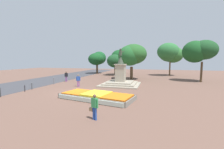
# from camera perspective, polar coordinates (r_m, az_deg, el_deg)

# --- Properties ---
(ground_plane) EXTENTS (87.75, 87.75, 0.00)m
(ground_plane) POSITION_cam_1_polar(r_m,az_deg,el_deg) (17.50, -13.28, -6.69)
(ground_plane) COLOR brown
(street_asphalt_strip) EXTENTS (8.02, 76.78, 0.01)m
(street_asphalt_strip) POSITION_cam_1_polar(r_m,az_deg,el_deg) (24.33, -35.41, -4.13)
(street_asphalt_strip) COLOR #3D3D42
(street_asphalt_strip) RESTS_ON ground_plane
(flower_planter) EXTENTS (7.42, 4.14, 0.59)m
(flower_planter) POSITION_cam_1_polar(r_m,az_deg,el_deg) (14.32, -5.89, -8.26)
(flower_planter) COLOR #38281C
(flower_planter) RESTS_ON ground_plane
(statue_monument) EXTENTS (5.46, 5.46, 5.31)m
(statue_monument) POSITION_cam_1_polar(r_m,az_deg,el_deg) (21.80, 3.23, -1.64)
(statue_monument) COLOR #9E947F
(statue_monument) RESTS_ON ground_plane
(pedestrian_with_handbag) EXTENTS (0.70, 0.39, 1.60)m
(pedestrian_with_handbag) POSITION_cam_1_polar(r_m,az_deg,el_deg) (9.41, -6.74, -11.68)
(pedestrian_with_handbag) COLOR #264CA5
(pedestrian_with_handbag) RESTS_ON ground_plane
(pedestrian_near_planter) EXTENTS (0.53, 0.36, 1.66)m
(pedestrian_near_planter) POSITION_cam_1_polar(r_m,az_deg,el_deg) (21.13, -12.72, -1.93)
(pedestrian_near_planter) COLOR #8C4C99
(pedestrian_near_planter) RESTS_ON ground_plane
(pedestrian_crossing_plaza) EXTENTS (0.56, 0.29, 1.73)m
(pedestrian_crossing_plaza) POSITION_cam_1_polar(r_m,az_deg,el_deg) (26.43, -17.05, -0.45)
(pedestrian_crossing_plaza) COLOR #8C4C99
(pedestrian_crossing_plaza) RESTS_ON ground_plane
(kerb_bollard_south) EXTENTS (0.12, 0.12, 0.97)m
(kerb_bollard_south) POSITION_cam_1_polar(r_m,az_deg,el_deg) (18.57, -36.85, -5.37)
(kerb_bollard_south) COLOR #2D2D33
(kerb_bollard_south) RESTS_ON ground_plane
(kerb_bollard_mid_a) EXTENTS (0.11, 0.11, 0.77)m
(kerb_bollard_mid_a) POSITION_cam_1_polar(r_m,az_deg,el_deg) (20.20, -30.30, -4.51)
(kerb_bollard_mid_a) COLOR #2D2D33
(kerb_bollard_mid_a) RESTS_ON ground_plane
(kerb_bollard_mid_b) EXTENTS (0.16, 0.16, 0.86)m
(kerb_bollard_mid_b) POSITION_cam_1_polar(r_m,az_deg,el_deg) (21.22, -28.24, -3.82)
(kerb_bollard_mid_b) COLOR #4C5156
(kerb_bollard_mid_b) RESTS_ON ground_plane
(kerb_bollard_north) EXTENTS (0.16, 0.16, 1.04)m
(kerb_bollard_north) POSITION_cam_1_polar(r_m,az_deg,el_deg) (24.44, -21.27, -2.15)
(kerb_bollard_north) COLOR slate
(kerb_bollard_north) RESTS_ON ground_plane
(park_tree_far_left) EXTENTS (5.89, 5.11, 7.55)m
(park_tree_far_left) POSITION_cam_1_polar(r_m,az_deg,el_deg) (37.39, 21.23, 7.44)
(park_tree_far_left) COLOR brown
(park_tree_far_left) RESTS_ON ground_plane
(park_tree_behind_statue) EXTENTS (4.50, 5.79, 6.14)m
(park_tree_behind_statue) POSITION_cam_1_polar(r_m,az_deg,el_deg) (36.46, 2.07, 5.92)
(park_tree_behind_statue) COLOR #4C3823
(park_tree_behind_statue) RESTS_ON ground_plane
(park_tree_far_right) EXTENTS (5.38, 4.60, 6.96)m
(park_tree_far_right) POSITION_cam_1_polar(r_m,az_deg,el_deg) (29.45, 30.25, 7.76)
(park_tree_far_right) COLOR #4C3823
(park_tree_far_right) RESTS_ON ground_plane
(park_tree_street_side) EXTENTS (5.56, 5.65, 6.59)m
(park_tree_street_side) POSITION_cam_1_polar(r_m,az_deg,el_deg) (28.46, 7.24, 7.42)
(park_tree_street_side) COLOR brown
(park_tree_street_side) RESTS_ON ground_plane
(park_tree_mid_canopy) EXTENTS (4.49, 5.02, 5.94)m
(park_tree_mid_canopy) POSITION_cam_1_polar(r_m,az_deg,el_deg) (40.97, -5.54, 6.03)
(park_tree_mid_canopy) COLOR brown
(park_tree_mid_canopy) RESTS_ON ground_plane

